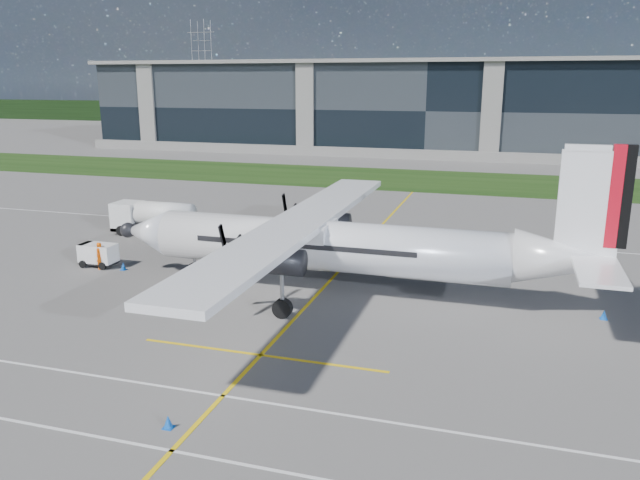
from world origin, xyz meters
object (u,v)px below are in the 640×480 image
Objects in this scene: turboprop_aircraft at (346,218)px; safety_cone_tail at (604,315)px; pylon_west at (203,71)px; safety_cone_portwing at (168,422)px; baggage_tug at (98,255)px; safety_cone_stbdwing at (360,230)px; safety_cone_fwd at (123,266)px; fuel_tanker_truck at (148,218)px; ground_crew_person at (100,254)px.

safety_cone_tail is at bearing 0.25° from turboprop_aircraft.
pylon_west reaches higher than safety_cone_portwing.
pylon_west is 11.76× the size of baggage_tug.
safety_cone_stbdwing is at bearing -58.13° from pylon_west.
baggage_tug is at bearing 171.53° from safety_cone_fwd.
baggage_tug reaches higher than safety_cone_stbdwing.
fuel_tanker_truck is 17.35m from safety_cone_stbdwing.
fuel_tanker_truck reaches higher than baggage_tug.
safety_cone_portwing is 23.14m from safety_cone_tail.
pylon_west reaches higher than safety_cone_stbdwing.
safety_cone_stbdwing is at bearing 49.14° from safety_cone_fwd.
ground_crew_person reaches higher than safety_cone_tail.
turboprop_aircraft reaches higher than safety_cone_stbdwing.
safety_cone_portwing is (15.08, -16.72, -0.52)m from baggage_tug.
turboprop_aircraft is 61.41× the size of safety_cone_stbdwing.
pylon_west is 14.27× the size of ground_crew_person.
fuel_tanker_truck is at bearing -161.64° from safety_cone_stbdwing.
ground_crew_person is at bearing 179.99° from turboprop_aircraft.
safety_cone_portwing is 31.06m from safety_cone_stbdwing.
baggage_tug is 22.52m from safety_cone_portwing.
pylon_west reaches higher than baggage_tug.
safety_cone_fwd is (69.18, -146.33, -14.75)m from pylon_west.
safety_cone_portwing is (-2.38, -16.13, -4.36)m from turboprop_aircraft.
safety_cone_tail is 22.44m from safety_cone_stbdwing.
pylon_west is 60.00× the size of safety_cone_fwd.
turboprop_aircraft is 12.03× the size of baggage_tug.
safety_cone_tail is (31.62, -0.52, -0.52)m from baggage_tug.
safety_cone_portwing is (14.48, -16.14, -0.80)m from ground_crew_person.
fuel_tanker_truck is at bearing -64.49° from pylon_west.
ground_crew_person is (67.66, -146.60, -13.95)m from pylon_west.
safety_cone_stbdwing is (14.80, 14.34, -0.52)m from baggage_tug.
safety_cone_tail is 1.00× the size of safety_cone_stbdwing.
fuel_tanker_truck is at bearing 100.36° from baggage_tug.
turboprop_aircraft is at bearing -179.75° from safety_cone_tail.
pylon_west is 0.98× the size of turboprop_aircraft.
fuel_tanker_truck is at bearing 123.13° from safety_cone_portwing.
pylon_west is 152.54m from fuel_tanker_truck.
fuel_tanker_truck reaches higher than ground_crew_person.
turboprop_aircraft is 16.88m from safety_cone_portwing.
safety_cone_portwing is 1.00× the size of safety_cone_stbdwing.
turboprop_aircraft reaches higher than safety_cone_tail.
pylon_west is at bearing 114.67° from baggage_tug.
fuel_tanker_truck is at bearing 112.15° from safety_cone_fwd.
baggage_tug is 20.62m from safety_cone_stbdwing.
safety_cone_fwd is at bearing 179.60° from safety_cone_tail.
safety_cone_tail is (16.53, 16.20, 0.00)m from safety_cone_portwing.
ground_crew_person is 1.74m from safety_cone_fwd.
fuel_tanker_truck is 10.00m from safety_cone_fwd.
safety_cone_tail is at bearing 44.41° from safety_cone_portwing.
fuel_tanker_truck is 14.74× the size of safety_cone_portwing.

